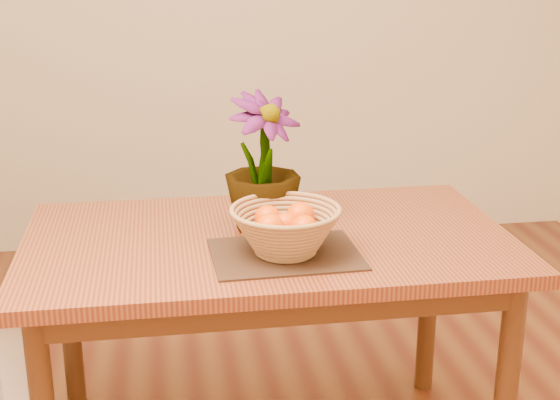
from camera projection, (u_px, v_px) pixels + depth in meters
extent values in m
cube|color=brown|center=(268.00, 242.00, 2.26)|extent=(1.40, 0.80, 0.04)
cube|color=#452510|center=(268.00, 261.00, 2.28)|extent=(1.28, 0.68, 0.08)
cylinder|color=#452510|center=(506.00, 396.00, 2.17)|extent=(0.06, 0.06, 0.71)
cylinder|color=#452510|center=(70.00, 324.00, 2.58)|extent=(0.06, 0.06, 0.71)
cylinder|color=#452510|center=(429.00, 298.00, 2.77)|extent=(0.06, 0.06, 0.71)
cube|color=#361E13|center=(286.00, 254.00, 2.11)|extent=(0.41, 0.31, 0.01)
cylinder|color=#A97346|center=(286.00, 252.00, 2.10)|extent=(0.15, 0.15, 0.01)
sphere|color=#FF3E04|center=(286.00, 224.00, 2.08)|extent=(0.06, 0.06, 0.06)
sphere|color=#FF3E04|center=(301.00, 216.00, 2.12)|extent=(0.08, 0.08, 0.08)
sphere|color=#FF3E04|center=(268.00, 218.00, 2.12)|extent=(0.07, 0.07, 0.07)
sphere|color=#FF3E04|center=(270.00, 228.00, 2.03)|extent=(0.08, 0.08, 0.08)
sphere|color=#FF3E04|center=(304.00, 228.00, 2.04)|extent=(0.07, 0.07, 0.07)
imported|color=#174012|center=(263.00, 163.00, 2.25)|extent=(0.31, 0.31, 0.40)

